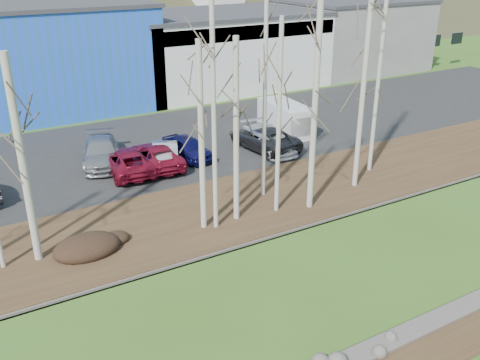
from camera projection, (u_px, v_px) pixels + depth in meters
dirt_strip at (432, 350)px, 17.36m from camera, size 80.00×1.80×0.03m
near_bank_rocks at (409, 333)px, 18.16m from camera, size 80.00×0.80×0.50m
river at (331, 275)px, 21.41m from camera, size 80.00×8.00×0.90m
far_bank_rocks at (275, 233)px, 24.66m from camera, size 80.00×0.80×0.46m
far_bank at (240, 205)px, 27.17m from camera, size 80.00×7.00×0.15m
parking_lot at (160, 145)px, 35.50m from camera, size 80.00×14.00×0.14m
building_blue at (18, 58)px, 42.20m from camera, size 20.40×12.24×8.30m
building_white at (219, 49)px, 50.84m from camera, size 18.36×12.24×6.80m
building_grey at (348, 34)px, 58.18m from camera, size 14.28×12.24×7.30m
dirt_mound at (87, 246)px, 22.67m from camera, size 2.86×2.02×0.56m
birch_2 at (23, 163)px, 20.63m from camera, size 0.32×0.32×8.56m
birch_3 at (214, 118)px, 22.84m from camera, size 0.21×0.21×10.46m
birch_4 at (236, 133)px, 24.01m from camera, size 0.27×0.27×8.56m
birch_5 at (265, 101)px, 26.23m from camera, size 0.20×0.20×10.05m
birch_6 at (279, 120)px, 24.66m from camera, size 0.21×0.21×9.27m
birch_7 at (315, 109)px, 24.88m from camera, size 0.29×0.29×10.08m
birch_8 at (363, 88)px, 27.19m from camera, size 0.27×0.27×10.77m
birch_9 at (380, 68)px, 29.01m from camera, size 0.23×0.23×11.96m
birch_10 at (201, 139)px, 23.20m from camera, size 0.27×0.27×8.56m
car_2 at (127, 161)px, 30.75m from camera, size 2.75×5.19×1.39m
car_3 at (101, 152)px, 31.95m from camera, size 3.50×5.54×1.50m
car_4 at (187, 147)px, 32.87m from camera, size 2.27×4.29×1.39m
car_5 at (165, 152)px, 32.18m from camera, size 2.90×4.44×1.38m
car_6 at (264, 138)px, 34.38m from camera, size 3.02×5.54×1.47m
car_7 at (269, 139)px, 34.25m from camera, size 2.50×5.21×1.46m
car_8 at (157, 155)px, 31.59m from camera, size 2.75×5.19×1.39m
van_white at (287, 119)px, 37.31m from camera, size 2.40×4.91×2.08m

